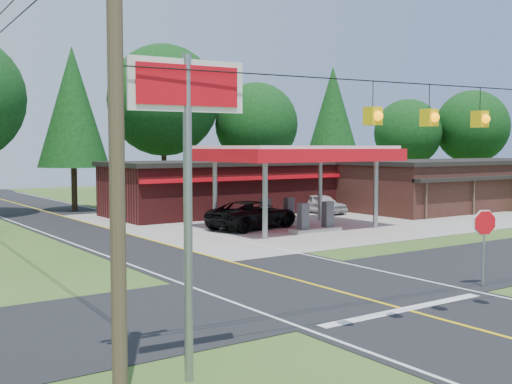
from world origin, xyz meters
TOP-DOWN VIEW (x-y plane):
  - ground at (0.00, 0.00)m, footprint 120.00×120.00m
  - main_highway at (0.00, 0.00)m, footprint 8.00×120.00m
  - cross_road at (0.00, 0.00)m, footprint 70.00×7.00m
  - lane_center_yellow at (0.00, 0.00)m, footprint 0.15×110.00m
  - gas_canopy at (9.00, 13.00)m, footprint 10.60×7.40m
  - convenience_store at (10.00, 22.98)m, footprint 16.40×7.55m
  - strip_building at (28.00, 15.98)m, footprint 20.40×8.75m
  - utility_pole_near_left at (-9.50, -5.00)m, footprint 1.80×0.30m
  - overhead_beacons at (-1.00, -6.00)m, footprint 17.04×2.04m
  - treeline_backdrop at (0.82, 24.01)m, footprint 70.27×51.59m
  - suv_car at (6.99, 14.50)m, footprint 7.09×7.09m
  - sedan_car at (15.96, 18.75)m, footprint 4.26×4.26m
  - big_stop_sign at (-8.00, -5.01)m, footprint 2.46×0.33m
  - octagonal_stop_sign at (4.50, -3.01)m, footprint 0.89×0.34m

SIDE VIEW (x-z plane):
  - ground at x=0.00m, z-range 0.00..0.00m
  - main_highway at x=0.00m, z-range 0.00..0.02m
  - cross_road at x=0.00m, z-range 0.00..0.03m
  - lane_center_yellow at x=0.00m, z-range 0.02..0.03m
  - sedan_car at x=15.96m, z-range 0.00..1.40m
  - suv_car at x=6.99m, z-range 0.00..1.64m
  - strip_building at x=28.00m, z-range 0.01..3.81m
  - convenience_store at x=10.00m, z-range 0.02..3.82m
  - octagonal_stop_sign at x=4.50m, z-range 0.68..3.37m
  - gas_canopy at x=9.00m, z-range 1.83..6.70m
  - big_stop_sign at x=-8.00m, z-range 1.59..8.22m
  - utility_pole_near_left at x=-9.50m, z-range 0.20..10.20m
  - overhead_beacons at x=-1.00m, z-range 5.70..6.73m
  - treeline_backdrop at x=0.82m, z-range 0.84..14.14m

